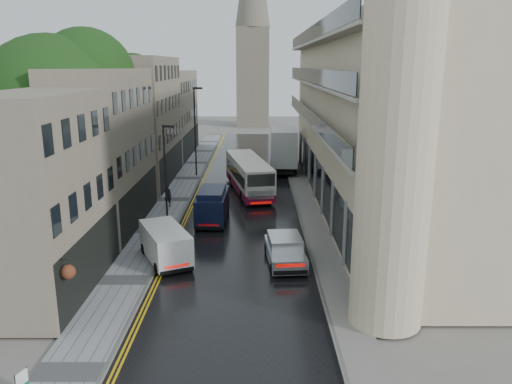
# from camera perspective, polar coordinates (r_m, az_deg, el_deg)

# --- Properties ---
(road) EXTENTS (9.00, 85.00, 0.02)m
(road) POSITION_cam_1_polar(r_m,az_deg,el_deg) (42.98, -1.57, -0.98)
(road) COLOR black
(road) RESTS_ON ground
(left_sidewalk) EXTENTS (2.70, 85.00, 0.12)m
(left_sidewalk) POSITION_cam_1_polar(r_m,az_deg,el_deg) (43.53, -9.29, -0.90)
(left_sidewalk) COLOR gray
(left_sidewalk) RESTS_ON ground
(right_sidewalk) EXTENTS (1.80, 85.00, 0.12)m
(right_sidewalk) POSITION_cam_1_polar(r_m,az_deg,el_deg) (43.15, 5.62, -0.91)
(right_sidewalk) COLOR slate
(right_sidewalk) RESTS_ON ground
(old_shop_row) EXTENTS (4.50, 56.00, 12.00)m
(old_shop_row) POSITION_cam_1_polar(r_m,az_deg,el_deg) (45.53, -13.60, 7.18)
(old_shop_row) COLOR gray
(old_shop_row) RESTS_ON ground
(modern_block) EXTENTS (8.00, 40.00, 14.00)m
(modern_block) POSITION_cam_1_polar(r_m,az_deg,el_deg) (41.19, 12.92, 7.91)
(modern_block) COLOR beige
(modern_block) RESTS_ON ground
(church_spire) EXTENTS (6.40, 6.40, 40.00)m
(church_spire) POSITION_cam_1_polar(r_m,az_deg,el_deg) (96.33, -0.38, 19.48)
(church_spire) COLOR #706658
(church_spire) RESTS_ON ground
(tree_near) EXTENTS (10.56, 10.56, 13.89)m
(tree_near) POSITION_cam_1_polar(r_m,az_deg,el_deg) (36.87, -21.93, 6.44)
(tree_near) COLOR black
(tree_near) RESTS_ON ground
(tree_far) EXTENTS (9.24, 9.24, 12.46)m
(tree_far) POSITION_cam_1_polar(r_m,az_deg,el_deg) (49.09, -15.95, 7.80)
(tree_far) COLOR black
(tree_far) RESTS_ON ground
(cream_bus) EXTENTS (4.70, 11.41, 3.04)m
(cream_bus) POSITION_cam_1_polar(r_m,az_deg,el_deg) (42.43, -1.63, 0.95)
(cream_bus) COLOR silver
(cream_bus) RESTS_ON road
(white_lorry) EXTENTS (2.87, 9.08, 4.74)m
(white_lorry) POSITION_cam_1_polar(r_m,az_deg,el_deg) (52.73, 1.85, 4.54)
(white_lorry) COLOR silver
(white_lorry) RESTS_ON road
(silver_hatchback) EXTENTS (2.36, 4.70, 1.71)m
(silver_hatchback) POSITION_cam_1_polar(r_m,az_deg,el_deg) (27.82, 1.90, -7.81)
(silver_hatchback) COLOR #B8BABE
(silver_hatchback) RESTS_ON road
(white_van) EXTENTS (3.84, 5.16, 2.15)m
(white_van) POSITION_cam_1_polar(r_m,az_deg,el_deg) (28.28, -11.29, -7.24)
(white_van) COLOR white
(white_van) RESTS_ON road
(navy_van) EXTENTS (2.21, 5.23, 2.64)m
(navy_van) POSITION_cam_1_polar(r_m,az_deg,el_deg) (35.45, -6.85, -2.18)
(navy_van) COLOR black
(navy_van) RESTS_ON road
(pedestrian) EXTENTS (0.79, 0.65, 1.85)m
(pedestrian) POSITION_cam_1_polar(r_m,az_deg,el_deg) (41.26, -10.06, -0.36)
(pedestrian) COLOR black
(pedestrian) RESTS_ON left_sidewalk
(lamp_post_near) EXTENTS (0.84, 0.40, 7.31)m
(lamp_post_near) POSITION_cam_1_polar(r_m,az_deg,el_deg) (34.72, -10.31, 1.49)
(lamp_post_near) COLOR black
(lamp_post_near) RESTS_ON left_sidewalk
(lamp_post_far) EXTENTS (1.02, 0.63, 9.03)m
(lamp_post_far) POSITION_cam_1_polar(r_m,az_deg,el_deg) (51.92, -6.97, 6.79)
(lamp_post_far) COLOR black
(lamp_post_far) RESTS_ON left_sidewalk
(estate_sign) EXTENTS (0.26, 0.54, 0.90)m
(estate_sign) POSITION_cam_1_polar(r_m,az_deg,el_deg) (20.35, -25.17, -19.19)
(estate_sign) COLOR white
(estate_sign) RESTS_ON left_sidewalk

